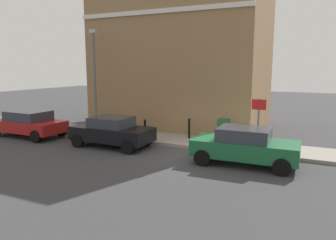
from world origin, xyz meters
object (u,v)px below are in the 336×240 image
Objects in this scene: lamppost at (95,76)px; car_black at (112,131)px; car_red at (28,123)px; utility_cabinet at (224,131)px; street_sign at (258,117)px; car_green at (245,145)px; bollard_far_kerb at (145,129)px; bollard_near_cabinet at (189,128)px.

car_black is at bearing -131.10° from lamppost.
car_black is 5.47m from car_red.
lamppost is at bearing 90.54° from utility_cabinet.
car_green is at bearing 173.20° from street_sign.
lamppost is at bearing 74.21° from bollard_far_kerb.
car_red is 4.14× the size of bollard_far_kerb.
utility_cabinet is (2.58, -4.75, -0.07)m from car_black.
lamppost reaches higher than car_green.
car_green is 1.04× the size of car_black.
lamppost is (2.51, 2.87, 2.56)m from car_black.
bollard_far_kerb is 4.80m from lamppost.
car_black is at bearing 132.69° from bollard_near_cabinet.
lamppost is at bearing -133.45° from car_red.
car_green is 3.90× the size of bollard_far_kerb.
car_green is 6.35m from car_black.
car_black is at bearing 118.52° from utility_cabinet.
car_green reaches higher than utility_cabinet.
car_green is at bearing -106.18° from lamppost.
bollard_far_kerb is at bearing -165.47° from car_red.
car_green is 4.47m from bollard_near_cabinet.
car_black is 3.76× the size of bollard_near_cabinet.
car_red reaches higher than utility_cabinet.
car_green is 11.82m from car_red.
lamppost reaches higher than car_black.
street_sign is (-1.17, -3.65, 0.96)m from bollard_near_cabinet.
utility_cabinet reaches higher than bollard_near_cabinet.
car_green is at bearing -178.92° from car_red.
lamppost is (-0.17, 5.78, 2.60)m from bollard_near_cabinet.
utility_cabinet is 1.11× the size of bollard_far_kerb.
street_sign is (0.10, -5.54, 0.96)m from bollard_far_kerb.
utility_cabinet is 1.11× the size of bollard_near_cabinet.
lamppost reaches higher than bollard_near_cabinet.
car_green is 5.57m from bollard_far_kerb.
car_green is 3.90× the size of bollard_near_cabinet.
car_green reaches higher than car_red.
utility_cabinet is at bearing -72.58° from bollard_far_kerb.
bollard_far_kerb is (-1.27, 1.89, 0.00)m from bollard_near_cabinet.
bollard_far_kerb is at bearing 123.92° from bollard_near_cabinet.
bollard_far_kerb is (-1.17, 3.73, 0.02)m from utility_cabinet.
bollard_near_cabinet is at bearing 86.89° from utility_cabinet.
car_black reaches higher than car_red.
car_red reaches higher than bollard_far_kerb.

